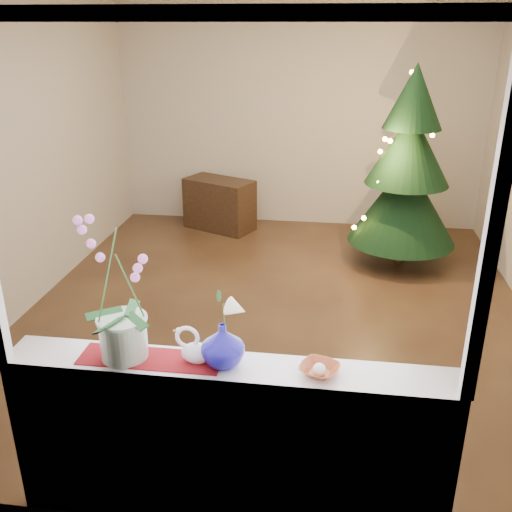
{
  "coord_description": "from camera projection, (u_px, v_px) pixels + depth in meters",
  "views": [
    {
      "loc": [
        0.46,
        -4.65,
        2.44
      ],
      "look_at": [
        0.0,
        -1.4,
        1.09
      ],
      "focal_mm": 40.0,
      "sensor_mm": 36.0,
      "label": 1
    }
  ],
  "objects": [
    {
      "name": "windowsill",
      "position": [
        227.0,
        369.0,
        2.73
      ],
      "size": [
        2.2,
        0.26,
        0.04
      ],
      "primitive_type": "cube",
      "color": "white",
      "rests_on": "window_apron"
    },
    {
      "name": "amber_dish",
      "position": [
        319.0,
        370.0,
        2.65
      ],
      "size": [
        0.2,
        0.2,
        0.04
      ],
      "primitive_type": "imported",
      "rotation": [
        0.0,
        0.0,
        -0.36
      ],
      "color": "#9D4523",
      "rests_on": "windowsill"
    },
    {
      "name": "blue_vase",
      "position": [
        223.0,
        342.0,
        2.68
      ],
      "size": [
        0.32,
        0.32,
        0.25
      ],
      "primitive_type": "imported",
      "rotation": [
        0.0,
        0.0,
        -0.43
      ],
      "color": "#0C086B",
      "rests_on": "windowsill"
    },
    {
      "name": "paperweight",
      "position": [
        319.0,
        370.0,
        2.63
      ],
      "size": [
        0.08,
        0.08,
        0.06
      ],
      "primitive_type": "sphere",
      "rotation": [
        0.0,
        0.0,
        -0.29
      ],
      "color": "white",
      "rests_on": "windowsill"
    },
    {
      "name": "swan",
      "position": [
        197.0,
        346.0,
        2.72
      ],
      "size": [
        0.23,
        0.15,
        0.18
      ],
      "primitive_type": null,
      "rotation": [
        0.0,
        0.0,
        0.24
      ],
      "color": "white",
      "rests_on": "windowsill"
    },
    {
      "name": "wall_left",
      "position": [
        25.0,
        156.0,
        5.02
      ],
      "size": [
        0.1,
        5.0,
        2.7
      ],
      "primitive_type": "cube",
      "color": "beige",
      "rests_on": "ground"
    },
    {
      "name": "orchid_pot",
      "position": [
        119.0,
        291.0,
        2.66
      ],
      "size": [
        0.33,
        0.33,
        0.72
      ],
      "primitive_type": null,
      "rotation": [
        0.0,
        0.0,
        -0.43
      ],
      "color": "silver",
      "rests_on": "windowsill"
    },
    {
      "name": "window_frame",
      "position": [
        219.0,
        217.0,
        2.34
      ],
      "size": [
        2.22,
        0.06,
        1.6
      ],
      "primitive_type": null,
      "color": "white",
      "rests_on": "windowsill"
    },
    {
      "name": "lily",
      "position": [
        222.0,
        300.0,
        2.6
      ],
      "size": [
        0.14,
        0.08,
        0.19
      ],
      "primitive_type": null,
      "color": "white",
      "rests_on": "blue_vase"
    },
    {
      "name": "ground",
      "position": [
        277.0,
        308.0,
        5.25
      ],
      "size": [
        5.0,
        5.0,
        0.0
      ],
      "primitive_type": "plane",
      "color": "#362016",
      "rests_on": "ground"
    },
    {
      "name": "side_table",
      "position": [
        220.0,
        204.0,
        7.16
      ],
      "size": [
        0.95,
        0.74,
        0.64
      ],
      "primitive_type": "cube",
      "rotation": [
        0.0,
        0.0,
        -0.43
      ],
      "color": "black",
      "rests_on": "ground"
    },
    {
      "name": "xmas_tree",
      "position": [
        407.0,
        168.0,
        5.89
      ],
      "size": [
        1.31,
        1.31,
        2.08
      ],
      "primitive_type": null,
      "rotation": [
        0.0,
        0.0,
        -0.16
      ],
      "color": "black",
      "rests_on": "ground"
    },
    {
      "name": "wall_back",
      "position": [
        299.0,
        118.0,
        7.02
      ],
      "size": [
        4.5,
        0.1,
        2.7
      ],
      "primitive_type": "cube",
      "color": "beige",
      "rests_on": "ground"
    },
    {
      "name": "runner",
      "position": [
        151.0,
        358.0,
        2.77
      ],
      "size": [
        0.7,
        0.2,
        0.01
      ],
      "primitive_type": "cube",
      "color": "maroon",
      "rests_on": "windowsill"
    },
    {
      "name": "wall_front",
      "position": [
        220.0,
        296.0,
        2.44
      ],
      "size": [
        4.5,
        0.1,
        2.7
      ],
      "primitive_type": "cube",
      "color": "beige",
      "rests_on": "ground"
    },
    {
      "name": "window_apron",
      "position": [
        226.0,
        457.0,
        2.83
      ],
      "size": [
        2.2,
        0.08,
        0.88
      ],
      "primitive_type": "cube",
      "color": "white",
      "rests_on": "ground"
    }
  ]
}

